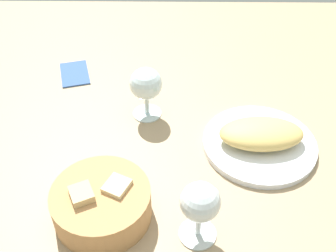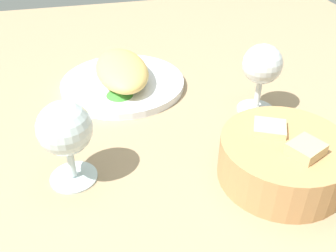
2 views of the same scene
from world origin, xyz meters
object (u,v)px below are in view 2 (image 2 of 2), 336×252
(wine_glass_near, at_px, (65,132))
(wine_glass_far, at_px, (262,68))
(plate, at_px, (123,84))
(bread_basket, at_px, (283,159))

(wine_glass_near, relative_size, wine_glass_far, 0.99)
(plate, distance_m, bread_basket, 0.36)
(plate, distance_m, wine_glass_far, 0.27)
(bread_basket, height_order, wine_glass_far, wine_glass_far)
(plate, bearing_deg, wine_glass_near, -23.19)
(plate, relative_size, bread_basket, 1.36)
(bread_basket, height_order, wine_glass_near, wine_glass_near)
(bread_basket, xyz_separation_m, wine_glass_far, (-0.17, 0.04, 0.05))
(plate, xyz_separation_m, bread_basket, (0.31, 0.18, 0.03))
(plate, relative_size, wine_glass_near, 1.95)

